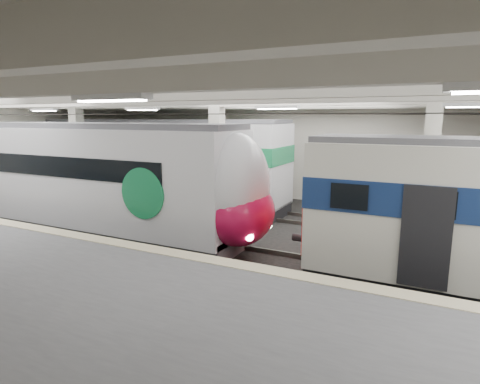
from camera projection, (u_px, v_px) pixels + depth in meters
The scene contains 3 objects.
station_hall at pixel (227, 167), 11.07m from camera, with size 36.00×24.00×5.75m.
modern_emu at pixel (120, 182), 15.23m from camera, with size 13.54×2.80×4.38m.
far_train at pixel (158, 161), 21.11m from camera, with size 14.06×2.90×4.48m.
Camera 1 is at (5.22, -11.44, 4.61)m, focal length 30.00 mm.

